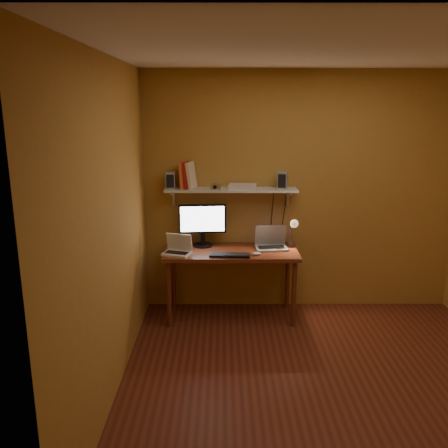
{
  "coord_description": "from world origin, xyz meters",
  "views": [
    {
      "loc": [
        -0.85,
        -3.48,
        2.24
      ],
      "look_at": [
        -0.84,
        1.18,
        1.06
      ],
      "focal_mm": 38.0,
      "sensor_mm": 36.0,
      "label": 1
    }
  ],
  "objects_px": {
    "laptop": "(271,242)",
    "router": "(243,186)",
    "speaker_left": "(170,180)",
    "speaker_right": "(282,180)",
    "mouse": "(257,254)",
    "shelf_camera": "(215,187)",
    "netbook": "(178,248)",
    "monitor": "(203,223)",
    "keyboard": "(230,255)",
    "desk_lamp": "(293,228)",
    "desk": "(231,258)",
    "wall_shelf": "(231,190)"
  },
  "relations": [
    {
      "from": "desk_lamp",
      "to": "shelf_camera",
      "type": "distance_m",
      "value": 0.94
    },
    {
      "from": "wall_shelf",
      "to": "mouse",
      "type": "relative_size",
      "value": 15.88
    },
    {
      "from": "netbook",
      "to": "speaker_left",
      "type": "bearing_deg",
      "value": 124.52
    },
    {
      "from": "mouse",
      "to": "netbook",
      "type": "bearing_deg",
      "value": 164.38
    },
    {
      "from": "monitor",
      "to": "mouse",
      "type": "xyz_separation_m",
      "value": [
        0.56,
        -0.33,
        -0.24
      ]
    },
    {
      "from": "speaker_left",
      "to": "speaker_right",
      "type": "relative_size",
      "value": 0.97
    },
    {
      "from": "desk",
      "to": "laptop",
      "type": "bearing_deg",
      "value": 10.98
    },
    {
      "from": "desk",
      "to": "wall_shelf",
      "type": "distance_m",
      "value": 0.72
    },
    {
      "from": "desk_lamp",
      "to": "router",
      "type": "relative_size",
      "value": 1.3
    },
    {
      "from": "monitor",
      "to": "speaker_right",
      "type": "relative_size",
      "value": 2.8
    },
    {
      "from": "netbook",
      "to": "monitor",
      "type": "bearing_deg",
      "value": 65.82
    },
    {
      "from": "keyboard",
      "to": "router",
      "type": "relative_size",
      "value": 1.4
    },
    {
      "from": "monitor",
      "to": "speaker_right",
      "type": "bearing_deg",
      "value": -2.59
    },
    {
      "from": "laptop",
      "to": "keyboard",
      "type": "bearing_deg",
      "value": -152.37
    },
    {
      "from": "laptop",
      "to": "router",
      "type": "relative_size",
      "value": 1.19
    },
    {
      "from": "monitor",
      "to": "netbook",
      "type": "distance_m",
      "value": 0.42
    },
    {
      "from": "keyboard",
      "to": "mouse",
      "type": "relative_size",
      "value": 4.6
    },
    {
      "from": "shelf_camera",
      "to": "router",
      "type": "relative_size",
      "value": 0.38
    },
    {
      "from": "wall_shelf",
      "to": "desk_lamp",
      "type": "bearing_deg",
      "value": -5.88
    },
    {
      "from": "desk_lamp",
      "to": "keyboard",
      "type": "bearing_deg",
      "value": -154.72
    },
    {
      "from": "desk_lamp",
      "to": "speaker_left",
      "type": "distance_m",
      "value": 1.4
    },
    {
      "from": "monitor",
      "to": "mouse",
      "type": "height_order",
      "value": "monitor"
    },
    {
      "from": "netbook",
      "to": "shelf_camera",
      "type": "distance_m",
      "value": 0.75
    },
    {
      "from": "speaker_left",
      "to": "router",
      "type": "height_order",
      "value": "speaker_left"
    },
    {
      "from": "wall_shelf",
      "to": "monitor",
      "type": "height_order",
      "value": "wall_shelf"
    },
    {
      "from": "mouse",
      "to": "router",
      "type": "height_order",
      "value": "router"
    },
    {
      "from": "desk",
      "to": "laptop",
      "type": "xyz_separation_m",
      "value": [
        0.43,
        0.08,
        0.15
      ]
    },
    {
      "from": "speaker_left",
      "to": "speaker_right",
      "type": "bearing_deg",
      "value": -4.87
    },
    {
      "from": "netbook",
      "to": "router",
      "type": "height_order",
      "value": "router"
    },
    {
      "from": "desk",
      "to": "router",
      "type": "distance_m",
      "value": 0.77
    },
    {
      "from": "monitor",
      "to": "netbook",
      "type": "relative_size",
      "value": 1.61
    },
    {
      "from": "wall_shelf",
      "to": "netbook",
      "type": "xyz_separation_m",
      "value": [
        -0.55,
        -0.3,
        -0.55
      ]
    },
    {
      "from": "speaker_right",
      "to": "shelf_camera",
      "type": "distance_m",
      "value": 0.71
    },
    {
      "from": "laptop",
      "to": "desk_lamp",
      "type": "bearing_deg",
      "value": 6.21
    },
    {
      "from": "wall_shelf",
      "to": "desk",
      "type": "bearing_deg",
      "value": -90.0
    },
    {
      "from": "mouse",
      "to": "speaker_right",
      "type": "xyz_separation_m",
      "value": [
        0.28,
        0.34,
        0.7
      ]
    },
    {
      "from": "speaker_left",
      "to": "router",
      "type": "xyz_separation_m",
      "value": [
        0.76,
        -0.01,
        -0.06
      ]
    },
    {
      "from": "laptop",
      "to": "netbook",
      "type": "height_order",
      "value": "laptop"
    },
    {
      "from": "speaker_right",
      "to": "shelf_camera",
      "type": "height_order",
      "value": "speaker_right"
    },
    {
      "from": "monitor",
      "to": "laptop",
      "type": "height_order",
      "value": "monitor"
    },
    {
      "from": "router",
      "to": "monitor",
      "type": "bearing_deg",
      "value": -178.18
    },
    {
      "from": "laptop",
      "to": "keyboard",
      "type": "xyz_separation_m",
      "value": [
        -0.44,
        -0.28,
        -0.05
      ]
    },
    {
      "from": "wall_shelf",
      "to": "keyboard",
      "type": "bearing_deg",
      "value": -92.31
    },
    {
      "from": "monitor",
      "to": "keyboard",
      "type": "distance_m",
      "value": 0.52
    },
    {
      "from": "shelf_camera",
      "to": "router",
      "type": "xyz_separation_m",
      "value": [
        0.29,
        0.07,
        -0.01
      ]
    },
    {
      "from": "netbook",
      "to": "router",
      "type": "xyz_separation_m",
      "value": [
        0.67,
        0.29,
        0.59
      ]
    },
    {
      "from": "keyboard",
      "to": "desk_lamp",
      "type": "relative_size",
      "value": 1.08
    },
    {
      "from": "mouse",
      "to": "router",
      "type": "distance_m",
      "value": 0.73
    },
    {
      "from": "desk_lamp",
      "to": "netbook",
      "type": "bearing_deg",
      "value": -168.93
    },
    {
      "from": "desk",
      "to": "keyboard",
      "type": "height_order",
      "value": "keyboard"
    }
  ]
}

